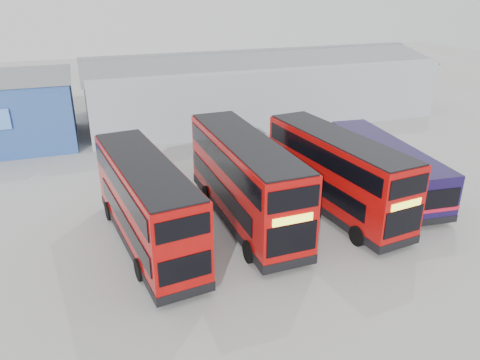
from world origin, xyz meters
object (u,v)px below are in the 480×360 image
double_decker_left (147,205)px  double_decker_centre (245,182)px  double_decker_right (336,175)px  single_decker_blue (385,167)px  maintenance_shed (256,86)px

double_decker_left → double_decker_centre: double_decker_centre is taller
double_decker_right → single_decker_blue: size_ratio=0.97×
single_decker_blue → double_decker_centre: bearing=11.9°
double_decker_centre → double_decker_right: (4.95, -0.42, -0.12)m
double_decker_right → single_decker_blue: double_decker_right is taller
maintenance_shed → single_decker_blue: 18.56m
double_decker_right → single_decker_blue: bearing=12.6°
double_decker_centre → double_decker_right: double_decker_centre is taller
double_decker_left → double_decker_centre: 5.16m
double_decker_left → double_decker_right: size_ratio=1.00×
double_decker_centre → double_decker_right: 4.97m
double_decker_left → double_decker_centre: bearing=-178.3°
single_decker_blue → maintenance_shed: bearing=-81.3°
maintenance_shed → double_decker_centre: size_ratio=2.84×
double_decker_right → single_decker_blue: 4.59m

